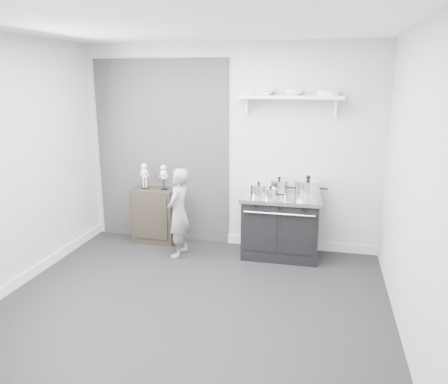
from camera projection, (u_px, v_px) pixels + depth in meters
The scene contains 15 objects.
ground at pixel (191, 304), 4.47m from camera, with size 4.00×4.00×0.00m, color black.
room_shell at pixel (183, 143), 4.22m from camera, with size 4.02×3.62×2.71m.
wall_shelf at pixel (290, 98), 5.37m from camera, with size 1.30×0.26×0.24m.
stove at pixel (281, 226), 5.60m from camera, with size 1.00×0.63×0.80m.
side_cabinet at pixel (155, 215), 6.11m from camera, with size 0.59×0.34×0.76m, color black.
child at pixel (179, 213), 5.57m from camera, with size 0.42×0.28×1.16m, color gray.
pot_front_left at pixel (259, 190), 5.45m from camera, with size 0.30×0.21×0.20m.
pot_back_left at pixel (279, 186), 5.61m from camera, with size 0.32×0.23×0.22m.
pot_back_right at pixel (308, 187), 5.52m from camera, with size 0.43×0.34×0.26m.
pot_front_center at pixel (271, 193), 5.36m from camera, with size 0.25×0.17×0.16m.
skeleton_full at pixel (144, 174), 5.99m from camera, with size 0.11×0.07×0.40m, color silver, non-canonical shape.
skeleton_torso at pixel (164, 175), 5.94m from camera, with size 0.11×0.07×0.39m, color silver, non-canonical shape.
bowl_large at pixel (264, 92), 5.42m from camera, with size 0.27×0.27×0.07m, color white.
bowl_small at pixel (294, 92), 5.34m from camera, with size 0.23×0.23×0.07m, color white.
plate_stack at pixel (329, 93), 5.25m from camera, with size 0.26×0.26×0.06m, color silver.
Camera 1 is at (1.24, -3.86, 2.24)m, focal length 35.00 mm.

